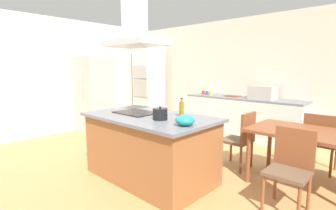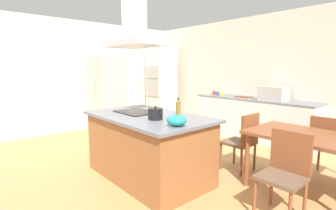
{
  "view_description": "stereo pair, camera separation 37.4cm",
  "coord_description": "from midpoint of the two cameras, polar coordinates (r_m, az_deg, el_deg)",
  "views": [
    {
      "loc": [
        2.5,
        -2.31,
        1.54
      ],
      "look_at": [
        -0.03,
        0.4,
        1.0
      ],
      "focal_mm": 26.77,
      "sensor_mm": 36.0,
      "label": 1
    },
    {
      "loc": [
        2.76,
        -2.04,
        1.54
      ],
      "look_at": [
        -0.03,
        0.4,
        1.0
      ],
      "focal_mm": 26.77,
      "sensor_mm": 36.0,
      "label": 2
    }
  ],
  "objects": [
    {
      "name": "range_hood",
      "position": [
        3.68,
        -4.67,
        17.05
      ],
      "size": [
        0.9,
        0.55,
        0.78
      ],
      "color": "#ADADB2"
    },
    {
      "name": "dining_table",
      "position": [
        3.59,
        32.43,
        -7.12
      ],
      "size": [
        1.4,
        0.9,
        0.75
      ],
      "color": "brown",
      "rests_on": "ground"
    },
    {
      "name": "cooktop",
      "position": [
        3.69,
        -4.45,
        -1.61
      ],
      "size": [
        0.6,
        0.44,
        0.01
      ],
      "primitive_type": "cube",
      "color": "black",
      "rests_on": "kitchen_island"
    },
    {
      "name": "wall_oven_stack",
      "position": [
        7.35,
        -0.08,
        4.87
      ],
      "size": [
        0.7,
        0.66,
        2.2
      ],
      "color": "silver",
      "rests_on": "ground"
    },
    {
      "name": "coffee_mug_red",
      "position": [
        6.33,
        12.14,
        2.72
      ],
      "size": [
        0.08,
        0.08,
        0.09
      ],
      "primitive_type": "cylinder",
      "color": "red",
      "rests_on": "back_counter"
    },
    {
      "name": "mixing_bowl",
      "position": [
        2.83,
        5.8,
        -3.56
      ],
      "size": [
        0.22,
        0.22,
        0.12
      ],
      "primitive_type": "ellipsoid",
      "color": "teal",
      "rests_on": "kitchen_island"
    },
    {
      "name": "coffee_mug_yellow",
      "position": [
        6.12,
        13.75,
        2.48
      ],
      "size": [
        0.08,
        0.08,
        0.09
      ],
      "primitive_type": "cylinder",
      "color": "gold",
      "rests_on": "back_counter"
    },
    {
      "name": "refrigerator",
      "position": [
        6.44,
        -12.2,
        2.5
      ],
      "size": [
        0.8,
        0.73,
        1.82
      ],
      "color": "#B2AFAA",
      "rests_on": "ground"
    },
    {
      "name": "chair_facing_island",
      "position": [
        3.03,
        28.49,
        -12.69
      ],
      "size": [
        0.42,
        0.42,
        0.89
      ],
      "color": "brown",
      "rests_on": "ground"
    },
    {
      "name": "countertop_microwave",
      "position": [
        5.55,
        24.72,
        2.37
      ],
      "size": [
        0.5,
        0.38,
        0.28
      ],
      "primitive_type": "cube",
      "color": "#B2AFAA",
      "rests_on": "back_counter"
    },
    {
      "name": "chair_facing_back_wall",
      "position": [
        4.25,
        34.85,
        -7.27
      ],
      "size": [
        0.42,
        0.42,
        0.89
      ],
      "color": "brown",
      "rests_on": "ground"
    },
    {
      "name": "tea_kettle",
      "position": [
        3.16,
        0.52,
        -2.03
      ],
      "size": [
        0.24,
        0.19,
        0.17
      ],
      "color": "black",
      "rests_on": "kitchen_island"
    },
    {
      "name": "chair_at_left_end",
      "position": [
        3.96,
        19.4,
        -7.27
      ],
      "size": [
        0.42,
        0.42,
        0.89
      ],
      "color": "brown",
      "rests_on": "ground"
    },
    {
      "name": "kitchen_island",
      "position": [
        3.58,
        -1.54,
        -9.39
      ],
      "size": [
        1.84,
        1.08,
        0.9
      ],
      "color": "#995B33",
      "rests_on": "ground"
    },
    {
      "name": "coffee_mug_blue",
      "position": [
        6.23,
        12.93,
        2.6
      ],
      "size": [
        0.08,
        0.08,
        0.09
      ],
      "primitive_type": "cylinder",
      "color": "#2D56B2",
      "rests_on": "back_counter"
    },
    {
      "name": "back_counter",
      "position": [
        5.83,
        20.34,
        -3.0
      ],
      "size": [
        2.65,
        0.62,
        0.9
      ],
      "color": "silver",
      "rests_on": "ground"
    },
    {
      "name": "cutting_board",
      "position": [
        5.94,
        18.55,
        1.76
      ],
      "size": [
        0.34,
        0.24,
        0.02
      ],
      "primitive_type": "cube",
      "color": "brown",
      "rests_on": "back_counter"
    },
    {
      "name": "olive_oil_bottle",
      "position": [
        3.3,
        5.6,
        -1.0
      ],
      "size": [
        0.06,
        0.06,
        0.26
      ],
      "color": "olive",
      "rests_on": "kitchen_island"
    },
    {
      "name": "ground",
      "position": [
        4.77,
        12.75,
        -10.75
      ],
      "size": [
        16.0,
        16.0,
        0.0
      ],
      "primitive_type": "plane",
      "color": "tan"
    },
    {
      "name": "wall_left",
      "position": [
        6.86,
        -13.68,
        6.48
      ],
      "size": [
        0.1,
        8.8,
        2.7
      ],
      "primitive_type": "cube",
      "color": "beige",
      "rests_on": "ground"
    },
    {
      "name": "wall_back",
      "position": [
        6.03,
        23.1,
        5.83
      ],
      "size": [
        7.2,
        0.1,
        2.7
      ],
      "primitive_type": "cube",
      "color": "beige",
      "rests_on": "ground"
    }
  ]
}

